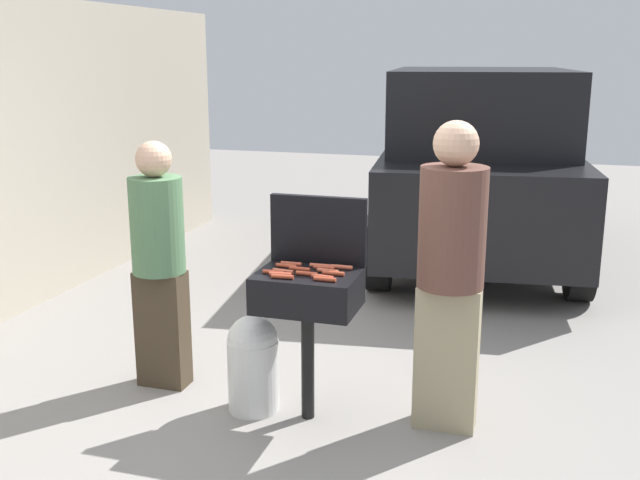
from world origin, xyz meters
name	(u,v)px	position (x,y,z in m)	size (l,w,h in m)	color
ground_plane	(281,414)	(0.00, 0.00, 0.00)	(24.00, 24.00, 0.00)	gray
bbq_grill	(308,296)	(0.17, 0.01, 0.78)	(0.60, 0.44, 0.92)	black
grill_lid_open	(318,230)	(0.17, 0.23, 1.13)	(0.60, 0.05, 0.42)	black
hot_dog_0	(325,279)	(0.32, -0.12, 0.94)	(0.03, 0.03, 0.13)	#AD4228
hot_dog_1	(286,266)	(0.02, 0.08, 0.94)	(0.03, 0.03, 0.13)	#AD4228
hot_dog_2	(280,274)	(0.04, -0.10, 0.94)	(0.03, 0.03, 0.13)	#B74C33
hot_dog_3	(328,271)	(0.29, 0.05, 0.94)	(0.03, 0.03, 0.13)	#C6593D
hot_dog_4	(307,274)	(0.19, -0.04, 0.94)	(0.03, 0.03, 0.13)	#AD4228
hot_dog_5	(291,264)	(0.03, 0.13, 0.94)	(0.03, 0.03, 0.13)	#B74C33
hot_dog_6	(322,277)	(0.29, -0.08, 0.94)	(0.03, 0.03, 0.13)	#B74C33
hot_dog_7	(274,272)	(-0.01, -0.07, 0.94)	(0.03, 0.03, 0.13)	#AD4228
hot_dog_8	(300,269)	(0.12, 0.04, 0.94)	(0.03, 0.03, 0.13)	#AD4228
hot_dog_9	(282,277)	(0.07, -0.14, 0.94)	(0.03, 0.03, 0.13)	#AD4228
hot_dog_10	(321,266)	(0.21, 0.14, 0.94)	(0.03, 0.03, 0.13)	#C6593D
hot_dog_11	(333,273)	(0.33, 0.01, 0.94)	(0.03, 0.03, 0.13)	#AD4228
hot_dog_12	(283,271)	(0.04, -0.04, 0.94)	(0.03, 0.03, 0.13)	#C6593D
hot_dog_13	(324,268)	(0.25, 0.10, 0.94)	(0.03, 0.03, 0.13)	#AD4228
hot_dog_14	(342,267)	(0.34, 0.15, 0.94)	(0.03, 0.03, 0.13)	#C6593D
propane_tank	(253,361)	(-0.18, 0.01, 0.32)	(0.32, 0.32, 0.62)	silver
person_left	(159,257)	(-0.90, 0.19, 0.89)	(0.35, 0.35, 1.65)	#3F3323
person_right	(451,267)	(0.99, 0.15, 0.99)	(0.38, 0.38, 1.83)	gray
parked_minivan	(477,163)	(0.75, 4.24, 1.03)	(2.47, 4.60, 2.02)	black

